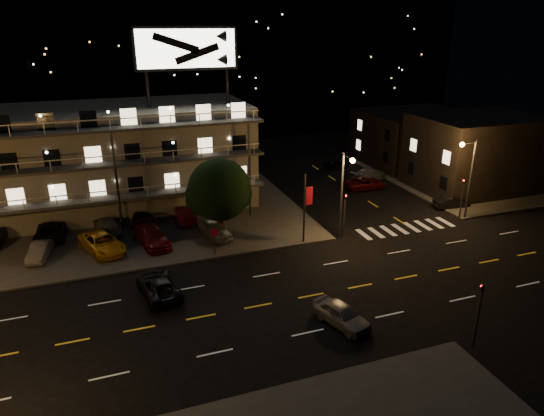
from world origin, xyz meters
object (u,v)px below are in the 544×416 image
object	(u,v)px
lot_car_7	(107,225)
lot_car_2	(102,243)
lot_car_4	(215,229)
road_car_west	(159,286)
tree	(219,191)
road_car_east	(342,314)
side_car_0	(451,202)

from	to	relation	value
lot_car_7	lot_car_2	bearing A→B (deg)	72.71
lot_car_4	road_car_west	bearing A→B (deg)	-137.26
road_car_west	tree	bearing A→B (deg)	-137.28
lot_car_7	tree	bearing A→B (deg)	144.80
tree	road_car_east	size ratio (longest dim) A/B	1.71
road_car_east	lot_car_7	bearing A→B (deg)	105.93
lot_car_2	road_car_west	xyz separation A→B (m)	(3.60, -8.53, -0.19)
tree	road_car_east	xyz separation A→B (m)	(4.09, -15.80, -3.75)
lot_car_4	road_car_east	world-z (taller)	lot_car_4
tree	lot_car_4	world-z (taller)	tree
tree	lot_car_7	bearing A→B (deg)	154.64
lot_car_2	road_car_east	world-z (taller)	lot_car_2
lot_car_2	side_car_0	bearing A→B (deg)	-22.83
tree	road_car_east	bearing A→B (deg)	-75.49
tree	lot_car_2	distance (m)	10.80
road_car_east	lot_car_4	bearing A→B (deg)	87.96
road_car_west	road_car_east	bearing A→B (deg)	135.99
lot_car_2	road_car_east	distance (m)	21.62
lot_car_7	road_car_west	world-z (taller)	lot_car_7
road_car_west	lot_car_4	bearing A→B (deg)	-134.87
lot_car_2	side_car_0	world-z (taller)	lot_car_2
lot_car_2	lot_car_7	distance (m)	4.16
tree	lot_car_2	xyz separation A→B (m)	(-10.18, 0.44, -3.57)
lot_car_4	road_car_west	size ratio (longest dim) A/B	0.87
lot_car_2	road_car_west	distance (m)	9.26
tree	side_car_0	distance (m)	25.15
lot_car_4	side_car_0	distance (m)	25.33
tree	lot_car_2	size ratio (longest dim) A/B	1.34
lot_car_4	road_car_east	distance (m)	16.54
lot_car_2	road_car_east	xyz separation A→B (m)	(14.27, -16.24, -0.18)
tree	road_car_east	world-z (taller)	tree
lot_car_2	lot_car_4	world-z (taller)	lot_car_4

